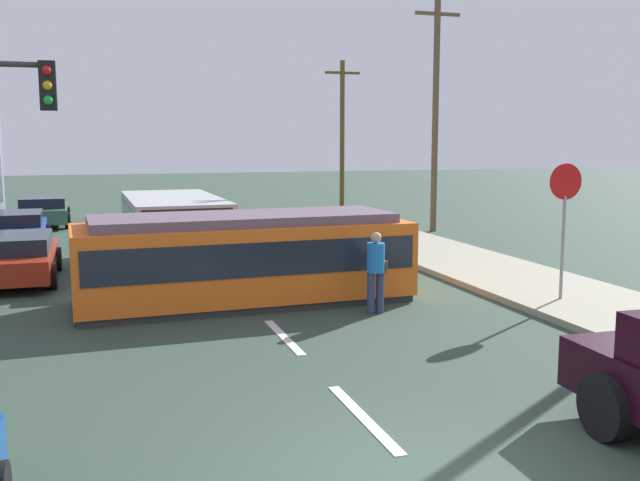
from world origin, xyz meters
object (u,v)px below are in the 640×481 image
object	(u,v)px
parked_sedan_mid	(16,257)
utility_pole_mid	(436,112)
parked_sedan_furthest	(43,211)
streetcar_tram	(244,257)
pedestrian_crossing	(376,268)
stop_sign	(565,203)
utility_pole_far	(342,132)
parked_sedan_far	(14,229)
city_bus	(174,225)

from	to	relation	value
parked_sedan_mid	utility_pole_mid	distance (m)	16.02
parked_sedan_furthest	utility_pole_mid	xyz separation A→B (m)	(14.42, -6.44, 3.92)
streetcar_tram	pedestrian_crossing	xyz separation A→B (m)	(2.34, -1.82, -0.05)
parked_sedan_mid	stop_sign	bearing A→B (deg)	-28.90
utility_pole_mid	utility_pole_far	bearing A→B (deg)	92.22
streetcar_tram	parked_sedan_furthest	world-z (taller)	streetcar_tram
parked_sedan_far	stop_sign	bearing A→B (deg)	-45.90
pedestrian_crossing	parked_sedan_furthest	size ratio (longest dim) A/B	0.38
streetcar_tram	parked_sedan_mid	xyz separation A→B (m)	(-4.93, 3.96, -0.37)
pedestrian_crossing	utility_pole_mid	distance (m)	14.16
streetcar_tram	pedestrian_crossing	world-z (taller)	streetcar_tram
parked_sedan_far	utility_pole_mid	bearing A→B (deg)	-0.40
city_bus	stop_sign	size ratio (longest dim) A/B	2.05
parked_sedan_far	utility_pole_mid	world-z (taller)	utility_pole_mid
pedestrian_crossing	stop_sign	xyz separation A→B (m)	(4.06, -0.48, 1.25)
parked_sedan_mid	parked_sedan_furthest	xyz separation A→B (m)	(-0.07, 12.38, 0.00)
city_bus	utility_pole_far	bearing A→B (deg)	54.43
parked_sedan_mid	parked_sedan_furthest	distance (m)	12.38
stop_sign	parked_sedan_far	bearing A→B (deg)	134.10
parked_sedan_mid	parked_sedan_furthest	bearing A→B (deg)	90.32
pedestrian_crossing	utility_pole_far	xyz separation A→B (m)	(6.71, 21.30, 2.92)
parked_sedan_furthest	stop_sign	xyz separation A→B (m)	(11.40, -18.63, 1.57)
stop_sign	utility_pole_far	world-z (taller)	utility_pole_far
city_bus	utility_pole_mid	bearing A→B (deg)	22.70
pedestrian_crossing	parked_sedan_mid	world-z (taller)	pedestrian_crossing
city_bus	parked_sedan_mid	bearing A→B (deg)	-158.08
city_bus	utility_pole_mid	xyz separation A→B (m)	(10.31, 4.31, 3.45)
streetcar_tram	parked_sedan_far	world-z (taller)	streetcar_tram
pedestrian_crossing	parked_sedan_far	xyz separation A→B (m)	(-7.86, 11.82, -0.32)
streetcar_tram	utility_pole_far	bearing A→B (deg)	65.09
streetcar_tram	parked_sedan_mid	distance (m)	6.34
streetcar_tram	parked_sedan_furthest	bearing A→B (deg)	107.02
streetcar_tram	utility_pole_far	world-z (taller)	utility_pole_far
utility_pole_mid	parked_sedan_mid	bearing A→B (deg)	-157.52
streetcar_tram	parked_sedan_far	xyz separation A→B (m)	(-5.52, 10.00, -0.37)
pedestrian_crossing	parked_sedan_furthest	xyz separation A→B (m)	(-7.34, 18.15, -0.32)
pedestrian_crossing	utility_pole_far	size ratio (longest dim) A/B	0.23
parked_sedan_far	utility_pole_far	world-z (taller)	utility_pole_far
parked_sedan_furthest	utility_pole_far	world-z (taller)	utility_pole_far
city_bus	parked_sedan_far	distance (m)	6.41
city_bus	parked_sedan_mid	size ratio (longest dim) A/B	1.37
utility_pole_mid	utility_pole_far	world-z (taller)	utility_pole_mid
city_bus	parked_sedan_far	bearing A→B (deg)	136.33
parked_sedan_far	parked_sedan_furthest	size ratio (longest dim) A/B	0.93
pedestrian_crossing	utility_pole_far	distance (m)	22.53
parked_sedan_far	utility_pole_far	distance (m)	17.68
parked_sedan_far	stop_sign	size ratio (longest dim) A/B	1.42
parked_sedan_furthest	parked_sedan_mid	bearing A→B (deg)	-89.68
pedestrian_crossing	parked_sedan_mid	size ratio (longest dim) A/B	0.39
streetcar_tram	parked_sedan_furthest	xyz separation A→B (m)	(-5.00, 16.34, -0.37)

